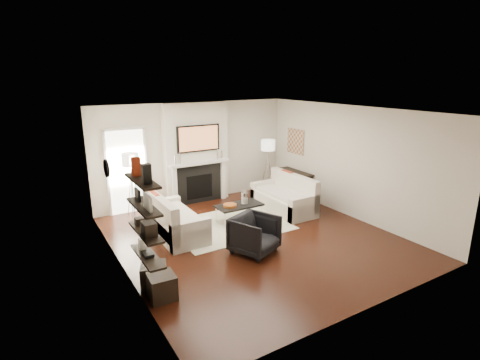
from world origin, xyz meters
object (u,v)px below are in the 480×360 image
armchair (255,233)px  lamp_left_shade (130,159)px  loveseat_right_base (283,203)px  ottoman_near (154,275)px  lamp_right_shade (268,145)px  coffee_table (239,205)px  loveseat_left_base (176,226)px

armchair → lamp_left_shade: lamp_left_shade is taller
armchair → lamp_left_shade: (-1.49, 3.12, 1.04)m
loveseat_right_base → ottoman_near: size_ratio=4.50×
loveseat_right_base → lamp_right_shade: 1.93m
lamp_left_shade → ottoman_near: 3.60m
armchair → coffee_table: bearing=46.5°
armchair → lamp_left_shade: size_ratio=2.04×
coffee_table → ottoman_near: 3.20m
coffee_table → armchair: 1.65m
coffee_table → armchair: bearing=-110.4°
coffee_table → armchair: (-0.57, -1.54, 0.01)m
loveseat_left_base → loveseat_right_base: 2.94m
loveseat_left_base → coffee_table: (1.59, -0.03, 0.19)m
loveseat_left_base → lamp_right_shade: bearing=22.5°
lamp_right_shade → ottoman_near: (-4.52, -3.19, -1.25)m
lamp_left_shade → lamp_right_shade: (3.90, -0.13, 0.00)m
loveseat_right_base → lamp_left_shade: bearing=155.9°
armchair → lamp_right_shade: size_ratio=2.04×
loveseat_left_base → coffee_table: 1.60m
lamp_right_shade → ottoman_near: lamp_right_shade is taller
loveseat_left_base → lamp_left_shade: 2.04m
coffee_table → lamp_left_shade: lamp_left_shade is taller
loveseat_right_base → lamp_left_shade: 3.94m
armchair → ottoman_near: 2.13m
armchair → lamp_right_shade: lamp_right_shade is taller
loveseat_left_base → ottoman_near: 2.08m
loveseat_right_base → ottoman_near: bearing=-156.1°
loveseat_right_base → coffee_table: (-1.35, -0.05, 0.19)m
loveseat_right_base → coffee_table: same height
loveseat_right_base → armchair: size_ratio=2.21×
ottoman_near → armchair: bearing=5.3°
loveseat_left_base → lamp_left_shade: (-0.47, 1.55, 1.24)m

